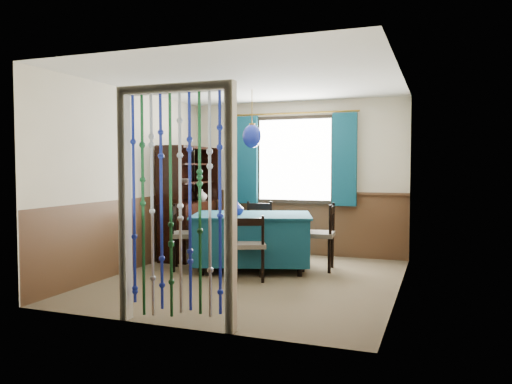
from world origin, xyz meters
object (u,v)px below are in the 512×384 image
at_px(dining_table, 252,238).
at_px(chair_left, 185,235).
at_px(vase_table, 237,208).
at_px(chair_far, 258,229).
at_px(sideboard, 189,218).
at_px(chair_near, 249,246).
at_px(chair_right, 320,235).
at_px(vase_sideboard, 202,194).
at_px(pendant_lamp, 252,136).
at_px(bowl_shelf, 185,180).

bearing_deg(dining_table, chair_left, -178.82).
bearing_deg(vase_table, chair_left, -169.93).
bearing_deg(vase_table, chair_far, 91.86).
bearing_deg(sideboard, dining_table, -29.88).
bearing_deg(vase_table, sideboard, 145.86).
distance_m(chair_left, vase_table, 0.84).
relative_size(chair_near, chair_right, 0.90).
relative_size(chair_right, vase_table, 5.22).
bearing_deg(vase_sideboard, dining_table, -37.81).
relative_size(dining_table, chair_right, 2.03).
distance_m(chair_right, vase_sideboard, 2.32).
bearing_deg(pendant_lamp, vase_table, -131.42).
bearing_deg(dining_table, vase_sideboard, 124.45).
height_order(chair_right, vase_table, vase_table).
bearing_deg(bowl_shelf, sideboard, 105.04).
xyz_separation_m(sideboard, vase_table, (1.17, -0.79, 0.26)).
distance_m(chair_right, sideboard, 2.25).
bearing_deg(vase_sideboard, chair_far, -13.44).
xyz_separation_m(dining_table, chair_far, (-0.18, 0.72, 0.03)).
height_order(dining_table, chair_left, chair_left).
bearing_deg(chair_right, vase_sideboard, 67.22).
distance_m(chair_far, pendant_lamp, 1.58).
height_order(chair_near, chair_right, chair_right).
relative_size(chair_far, chair_right, 0.97).
bearing_deg(sideboard, chair_left, -69.68).
height_order(chair_far, chair_left, chair_left).
xyz_separation_m(dining_table, bowl_shelf, (-1.26, 0.40, 0.78)).
height_order(dining_table, chair_near, chair_near).
distance_m(chair_near, chair_left, 1.14).
height_order(bowl_shelf, vase_sideboard, bowl_shelf).
bearing_deg(chair_far, chair_left, 46.46).
relative_size(chair_near, bowl_shelf, 3.67).
xyz_separation_m(dining_table, pendant_lamp, (0.00, -0.00, 1.41)).
relative_size(dining_table, chair_near, 2.25).
relative_size(dining_table, pendant_lamp, 2.35).
bearing_deg(chair_left, vase_table, 76.02).
bearing_deg(bowl_shelf, dining_table, -17.38).
bearing_deg(chair_near, dining_table, 82.77).
height_order(chair_right, vase_sideboard, vase_sideboard).
xyz_separation_m(chair_far, bowl_shelf, (-1.08, -0.33, 0.75)).
relative_size(sideboard, vase_table, 9.91).
relative_size(chair_right, bowl_shelf, 4.06).
distance_m(dining_table, vase_sideboard, 1.69).
relative_size(chair_right, pendant_lamp, 1.16).
bearing_deg(dining_table, vase_table, -149.17).
distance_m(dining_table, pendant_lamp, 1.41).
relative_size(chair_far, bowl_shelf, 3.92).
relative_size(dining_table, bowl_shelf, 8.25).
bearing_deg(chair_left, bowl_shelf, -175.99).
height_order(chair_far, sideboard, sideboard).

